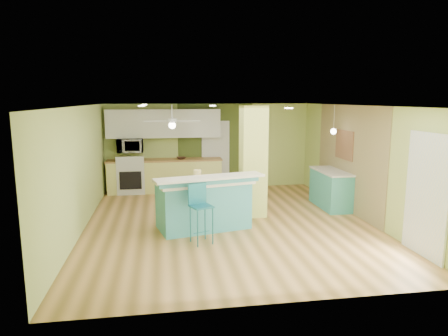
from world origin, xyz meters
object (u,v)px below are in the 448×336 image
at_px(side_counter, 331,189).
at_px(canister, 197,174).
at_px(bar_stool, 200,204).
at_px(peninsula, 203,203).
at_px(fruit_bowl, 181,158).

relative_size(side_counter, canister, 7.64).
xyz_separation_m(bar_stool, side_counter, (3.42, 1.94, -0.28)).
height_order(peninsula, side_counter, peninsula).
bearing_deg(side_counter, fruit_bowl, 147.34).
xyz_separation_m(bar_stool, canister, (0.05, 0.99, 0.36)).
relative_size(fruit_bowl, canister, 1.45).
distance_m(bar_stool, fruit_bowl, 4.21).
height_order(peninsula, canister, canister).
relative_size(peninsula, canister, 12.03).
bearing_deg(peninsula, fruit_bowl, 81.62).
bearing_deg(side_counter, bar_stool, -150.41).
xyz_separation_m(peninsula, side_counter, (3.26, 1.12, -0.08)).
xyz_separation_m(peninsula, bar_stool, (-0.16, -0.82, 0.20)).
relative_size(bar_stool, side_counter, 0.77).
distance_m(peninsula, fruit_bowl, 3.43).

